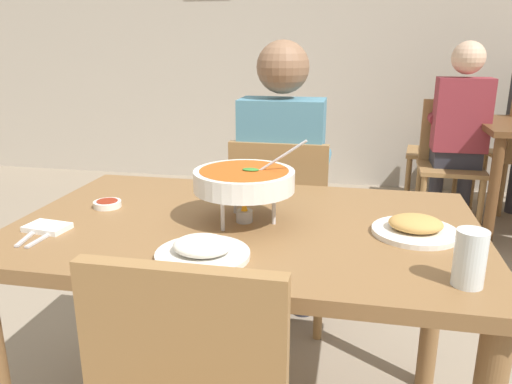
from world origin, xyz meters
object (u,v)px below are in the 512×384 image
object	(u,v)px
chair_bg_right	(448,145)
patron_bg_left	(459,125)
chair_diner_main	(281,223)
appetizer_plate	(415,228)
diner_main	(283,171)
curry_bowl	(244,181)
rice_plate	(203,250)
dining_table_main	(246,255)
chair_bg_left	(450,156)
sauce_dish	(107,204)
drink_glass	(470,261)

from	to	relation	value
chair_bg_right	patron_bg_left	distance (m)	0.53
chair_diner_main	appetizer_plate	world-z (taller)	chair_diner_main
diner_main	curry_bowl	xyz separation A→B (m)	(-0.01, -0.76, 0.16)
diner_main	rice_plate	distance (m)	1.03
diner_main	appetizer_plate	xyz separation A→B (m)	(0.49, -0.76, 0.05)
dining_table_main	rice_plate	world-z (taller)	rice_plate
curry_bowl	patron_bg_left	xyz separation A→B (m)	(1.03, 2.30, -0.16)
diner_main	chair_bg_left	xyz separation A→B (m)	(0.99, 1.60, -0.24)
curry_bowl	appetizer_plate	world-z (taller)	curry_bowl
dining_table_main	chair_bg_right	distance (m)	2.97
curry_bowl	patron_bg_left	distance (m)	2.53
diner_main	rice_plate	bearing A→B (deg)	-92.86
sauce_dish	curry_bowl	bearing A→B (deg)	-6.34
curry_bowl	diner_main	bearing A→B (deg)	89.58
curry_bowl	drink_glass	size ratio (longest dim) A/B	2.56
dining_table_main	chair_diner_main	distance (m)	0.74
drink_glass	appetizer_plate	bearing A→B (deg)	105.53
diner_main	chair_bg_left	distance (m)	1.90
chair_bg_left	chair_bg_right	world-z (taller)	same
appetizer_plate	patron_bg_left	bearing A→B (deg)	77.02
patron_bg_left	diner_main	bearing A→B (deg)	-123.47
diner_main	curry_bowl	bearing A→B (deg)	-90.42
chair_bg_left	chair_diner_main	bearing A→B (deg)	-121.32
chair_diner_main	rice_plate	distance (m)	1.04
dining_table_main	diner_main	distance (m)	0.76
diner_main	chair_bg_right	xyz separation A→B (m)	(1.05, 2.02, -0.24)
diner_main	curry_bowl	distance (m)	0.78
patron_bg_left	dining_table_main	bearing A→B (deg)	-113.94
appetizer_plate	chair_bg_right	xyz separation A→B (m)	(0.56, 2.78, -0.29)
dining_table_main	patron_bg_left	bearing A→B (deg)	66.06
rice_plate	chair_bg_left	distance (m)	2.85
chair_diner_main	diner_main	world-z (taller)	diner_main
rice_plate	appetizer_plate	size ratio (longest dim) A/B	1.00
diner_main	chair_bg_left	bearing A→B (deg)	58.16
diner_main	patron_bg_left	world-z (taller)	same
appetizer_plate	dining_table_main	bearing A→B (deg)	179.27
appetizer_plate	chair_bg_left	distance (m)	2.43
rice_plate	patron_bg_left	xyz separation A→B (m)	(1.07, 2.58, -0.05)
rice_plate	chair_bg_right	distance (m)	3.26
dining_table_main	sauce_dish	world-z (taller)	sauce_dish
diner_main	drink_glass	distance (m)	1.21
diner_main	sauce_dish	xyz separation A→B (m)	(-0.48, -0.71, 0.04)
appetizer_plate	chair_bg_left	world-z (taller)	chair_bg_left
chair_diner_main	chair_bg_left	size ratio (longest dim) A/B	1.00
sauce_dish	patron_bg_left	bearing A→B (deg)	56.33
rice_plate	patron_bg_left	distance (m)	2.79
drink_glass	chair_bg_left	distance (m)	2.71
dining_table_main	patron_bg_left	size ratio (longest dim) A/B	1.05
dining_table_main	curry_bowl	world-z (taller)	curry_bowl
sauce_dish	chair_bg_left	bearing A→B (deg)	57.45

